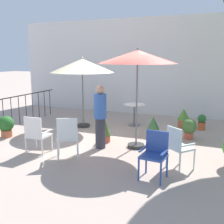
{
  "coord_description": "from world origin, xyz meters",
  "views": [
    {
      "loc": [
        3.02,
        -7.07,
        2.32
      ],
      "look_at": [
        0.0,
        0.36,
        0.71
      ],
      "focal_mm": 43.95,
      "sensor_mm": 36.0,
      "label": 1
    }
  ],
  "objects_px": {
    "standing_person": "(100,116)",
    "patio_chair_2": "(178,145)",
    "patio_umbrella_1": "(82,66)",
    "cafe_table_0": "(134,111)",
    "potted_plant_1": "(6,125)",
    "patio_chair_0": "(67,135)",
    "patio_chair_3": "(155,151)",
    "potted_plant_3": "(153,126)",
    "potted_plant_5": "(189,128)",
    "patio_chair_1": "(36,133)",
    "potted_plant_0": "(184,117)",
    "potted_plant_2": "(202,122)",
    "potted_plant_4": "(105,129)",
    "patio_umbrella_0": "(138,58)"
  },
  "relations": [
    {
      "from": "potted_plant_2",
      "to": "potted_plant_5",
      "type": "relative_size",
      "value": 0.86
    },
    {
      "from": "patio_chair_2",
      "to": "potted_plant_2",
      "type": "relative_size",
      "value": 1.81
    },
    {
      "from": "patio_chair_2",
      "to": "cafe_table_0",
      "type": "bearing_deg",
      "value": 121.35
    },
    {
      "from": "potted_plant_2",
      "to": "potted_plant_3",
      "type": "xyz_separation_m",
      "value": [
        -1.29,
        -1.27,
        0.03
      ]
    },
    {
      "from": "patio_chair_3",
      "to": "potted_plant_5",
      "type": "bearing_deg",
      "value": 84.0
    },
    {
      "from": "patio_umbrella_1",
      "to": "cafe_table_0",
      "type": "height_order",
      "value": "patio_umbrella_1"
    },
    {
      "from": "cafe_table_0",
      "to": "patio_chair_2",
      "type": "relative_size",
      "value": 0.82
    },
    {
      "from": "patio_umbrella_1",
      "to": "cafe_table_0",
      "type": "relative_size",
      "value": 3.1
    },
    {
      "from": "patio_umbrella_0",
      "to": "potted_plant_0",
      "type": "height_order",
      "value": "patio_umbrella_0"
    },
    {
      "from": "potted_plant_2",
      "to": "patio_umbrella_1",
      "type": "bearing_deg",
      "value": -163.65
    },
    {
      "from": "potted_plant_1",
      "to": "potted_plant_4",
      "type": "distance_m",
      "value": 2.96
    },
    {
      "from": "patio_umbrella_1",
      "to": "potted_plant_0",
      "type": "height_order",
      "value": "patio_umbrella_1"
    },
    {
      "from": "patio_chair_0",
      "to": "potted_plant_0",
      "type": "bearing_deg",
      "value": 62.47
    },
    {
      "from": "patio_umbrella_1",
      "to": "potted_plant_1",
      "type": "relative_size",
      "value": 3.68
    },
    {
      "from": "patio_umbrella_0",
      "to": "potted_plant_1",
      "type": "xyz_separation_m",
      "value": [
        -3.82,
        -0.54,
        -1.94
      ]
    },
    {
      "from": "potted_plant_0",
      "to": "patio_chair_3",
      "type": "bearing_deg",
      "value": -89.74
    },
    {
      "from": "patio_chair_2",
      "to": "potted_plant_4",
      "type": "distance_m",
      "value": 2.46
    },
    {
      "from": "patio_umbrella_0",
      "to": "potted_plant_5",
      "type": "bearing_deg",
      "value": 47.52
    },
    {
      "from": "potted_plant_1",
      "to": "cafe_table_0",
      "type": "bearing_deg",
      "value": 41.83
    },
    {
      "from": "patio_chair_0",
      "to": "patio_chair_3",
      "type": "bearing_deg",
      "value": -6.2
    },
    {
      "from": "patio_umbrella_1",
      "to": "cafe_table_0",
      "type": "distance_m",
      "value": 2.3
    },
    {
      "from": "patio_umbrella_0",
      "to": "potted_plant_2",
      "type": "bearing_deg",
      "value": 59.87
    },
    {
      "from": "patio_chair_0",
      "to": "patio_chair_2",
      "type": "distance_m",
      "value": 2.46
    },
    {
      "from": "patio_chair_3",
      "to": "potted_plant_4",
      "type": "distance_m",
      "value": 2.52
    },
    {
      "from": "patio_chair_1",
      "to": "potted_plant_5",
      "type": "bearing_deg",
      "value": 38.89
    },
    {
      "from": "patio_umbrella_1",
      "to": "patio_chair_2",
      "type": "bearing_deg",
      "value": -34.74
    },
    {
      "from": "potted_plant_3",
      "to": "potted_plant_5",
      "type": "bearing_deg",
      "value": 3.96
    },
    {
      "from": "potted_plant_0",
      "to": "potted_plant_1",
      "type": "height_order",
      "value": "potted_plant_0"
    },
    {
      "from": "potted_plant_1",
      "to": "potted_plant_2",
      "type": "relative_size",
      "value": 1.25
    },
    {
      "from": "patio_chair_1",
      "to": "potted_plant_1",
      "type": "bearing_deg",
      "value": 154.47
    },
    {
      "from": "patio_umbrella_0",
      "to": "potted_plant_1",
      "type": "distance_m",
      "value": 4.32
    },
    {
      "from": "standing_person",
      "to": "patio_umbrella_0",
      "type": "bearing_deg",
      "value": 24.58
    },
    {
      "from": "potted_plant_0",
      "to": "potted_plant_3",
      "type": "xyz_separation_m",
      "value": [
        -0.7,
        -1.34,
        -0.04
      ]
    },
    {
      "from": "standing_person",
      "to": "patio_chair_2",
      "type": "bearing_deg",
      "value": -17.63
    },
    {
      "from": "patio_chair_1",
      "to": "potted_plant_0",
      "type": "relative_size",
      "value": 1.43
    },
    {
      "from": "patio_umbrella_0",
      "to": "patio_chair_0",
      "type": "distance_m",
      "value": 2.53
    },
    {
      "from": "patio_umbrella_0",
      "to": "patio_chair_0",
      "type": "height_order",
      "value": "patio_umbrella_0"
    },
    {
      "from": "patio_umbrella_1",
      "to": "potted_plant_1",
      "type": "height_order",
      "value": "patio_umbrella_1"
    },
    {
      "from": "potted_plant_4",
      "to": "cafe_table_0",
      "type": "bearing_deg",
      "value": 84.96
    },
    {
      "from": "patio_chair_0",
      "to": "potted_plant_2",
      "type": "height_order",
      "value": "patio_chair_0"
    },
    {
      "from": "potted_plant_3",
      "to": "potted_plant_4",
      "type": "distance_m",
      "value": 1.55
    },
    {
      "from": "patio_chair_1",
      "to": "potted_plant_1",
      "type": "distance_m",
      "value": 1.91
    },
    {
      "from": "patio_chair_0",
      "to": "patio_chair_3",
      "type": "xyz_separation_m",
      "value": [
        2.08,
        -0.23,
        -0.04
      ]
    },
    {
      "from": "potted_plant_1",
      "to": "potted_plant_2",
      "type": "height_order",
      "value": "potted_plant_1"
    },
    {
      "from": "patio_chair_2",
      "to": "patio_chair_3",
      "type": "height_order",
      "value": "same"
    },
    {
      "from": "potted_plant_5",
      "to": "standing_person",
      "type": "relative_size",
      "value": 0.36
    },
    {
      "from": "potted_plant_4",
      "to": "potted_plant_3",
      "type": "bearing_deg",
      "value": 45.24
    },
    {
      "from": "potted_plant_0",
      "to": "potted_plant_2",
      "type": "xyz_separation_m",
      "value": [
        0.59,
        -0.07,
        -0.08
      ]
    },
    {
      "from": "potted_plant_2",
      "to": "standing_person",
      "type": "relative_size",
      "value": 0.31
    },
    {
      "from": "potted_plant_1",
      "to": "patio_chair_1",
      "type": "bearing_deg",
      "value": -25.53
    }
  ]
}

